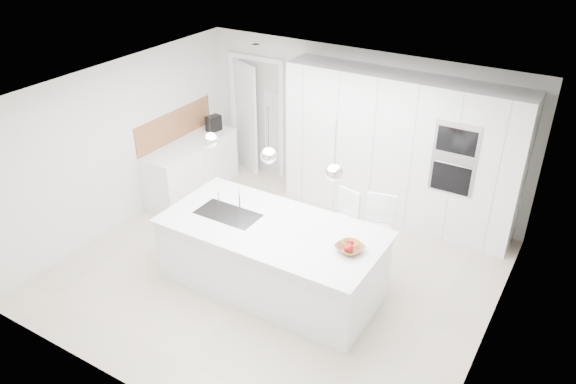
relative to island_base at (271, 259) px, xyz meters
The scene contains 28 objects.
floor 0.53m from the island_base, 108.43° to the left, with size 5.50×5.50×0.00m, color beige.
wall_back 2.92m from the island_base, 92.05° to the left, with size 5.50×5.50×0.00m, color silver.
wall_left 2.98m from the island_base, behind, with size 5.00×5.00×0.00m, color silver.
ceiling 2.09m from the island_base, 108.43° to the left, with size 5.50×5.50×0.00m, color white.
tall_cabinets 2.69m from the island_base, 74.36° to the left, with size 3.60×0.60×2.30m, color white.
oven_stack 2.86m from the island_base, 53.85° to the left, with size 0.62×0.04×1.05m, color #A5A5A8, non-canonical shape.
doorway_frame 3.50m from the island_base, 126.50° to the left, with size 1.11×0.08×2.13m, color white, non-canonical shape.
hallway_door 3.61m from the island_base, 130.22° to the left, with size 0.82×0.04×2.00m, color white.
radiator 3.28m from the island_base, 122.08° to the left, with size 0.32×0.04×1.40m, color white, non-canonical shape.
left_base_cabinets 2.96m from the island_base, 149.53° to the left, with size 0.60×1.80×0.86m, color white.
left_worktop 2.99m from the island_base, 149.53° to the left, with size 0.62×1.82×0.04m, color white.
oak_backsplash 3.29m from the island_base, 152.14° to the left, with size 0.02×1.80×0.50m, color #9E633D.
island_base is the anchor object (origin of this frame).
island_worktop 0.45m from the island_base, 90.00° to the left, with size 2.84×1.40×0.04m, color white.
island_sink 0.76m from the island_base, behind, with size 0.84×0.44×0.18m, color #3F3F42, non-canonical shape.
island_tap 0.89m from the island_base, 161.57° to the left, with size 0.02×0.02×0.30m, color white.
pendant_left 1.70m from the island_base, behind, with size 0.20×0.20×0.20m, color white.
pendant_mid 1.47m from the island_base, 146.31° to the right, with size 0.20×0.20×0.20m, color white.
pendant_right 1.70m from the island_base, ahead, with size 0.20×0.20×0.20m, color white.
fruit_bowl 1.18m from the island_base, ahead, with size 0.32×0.32×0.08m, color #9E633D.
espresso_machine 3.36m from the island_base, 139.85° to the left, with size 0.16×0.25×0.27m, color black.
bar_stool_left 1.08m from the island_base, 56.51° to the left, with size 0.37×0.51×1.11m, color white, non-canonical shape.
bar_stool_right 1.36m from the island_base, 37.27° to the left, with size 0.40×0.56×1.21m, color white, non-canonical shape.
apple_a 1.20m from the island_base, ahead, with size 0.09×0.09×0.09m, color #A21316.
apple_b 1.18m from the island_base, ahead, with size 0.09×0.09×0.09m, color #A21316.
apple_c 1.18m from the island_base, ahead, with size 0.07×0.07×0.07m, color #A21316.
apple_extra_3 1.21m from the island_base, ahead, with size 0.09×0.09×0.09m, color #A21316.
banana_bunch 1.22m from the island_base, ahead, with size 0.22×0.22×0.03m, color gold.
Camera 1 is at (3.34, -5.23, 4.67)m, focal length 35.00 mm.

